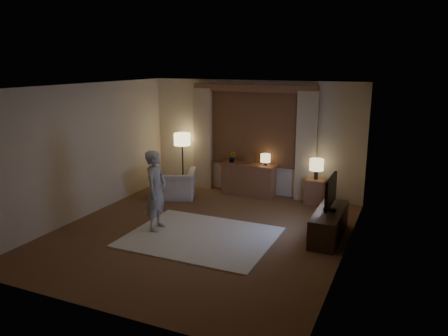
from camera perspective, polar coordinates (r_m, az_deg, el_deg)
The scene contains 13 objects.
room at distance 7.98m, azimuth -1.63°, elevation 1.69°, with size 5.04×5.54×2.64m.
rug at distance 7.75m, azimuth -3.07°, elevation -8.97°, with size 2.50×2.00×0.02m, color beige.
sideboard at distance 10.01m, azimuth 3.19°, elevation -1.62°, with size 1.20×0.40×0.70m, color brown.
picture_frame at distance 9.90m, azimuth 3.23°, elevation 0.89°, with size 0.16×0.02×0.20m, color brown.
plant at distance 10.04m, azimuth 1.09°, elevation 1.38°, with size 0.17×0.13×0.30m, color #999999.
table_lamp_sideboard at distance 9.75m, azimuth 5.43°, elevation 1.24°, with size 0.22×0.22×0.30m.
floor_lamp at distance 10.46m, azimuth -5.48°, elevation 3.37°, with size 0.39×0.39×1.34m.
armchair at distance 9.87m, azimuth -6.64°, elevation -2.13°, with size 0.97×0.85×0.63m, color beige.
side_table at distance 9.57m, azimuth 11.83°, elevation -3.06°, with size 0.40×0.40×0.56m, color brown.
table_lamp_side at distance 9.42m, azimuth 12.00°, elevation 0.36°, with size 0.30×0.30×0.44m.
tv_stand at distance 7.85m, azimuth 13.54°, elevation -7.16°, with size 0.45×1.40×0.50m, color black.
tv at distance 7.67m, azimuth 13.77°, elevation -3.06°, with size 0.21×0.84×0.61m.
person at distance 7.93m, azimuth -8.88°, elevation -2.90°, with size 0.53×0.35×1.46m, color #B7B0A9.
Camera 1 is at (3.35, -6.54, 3.00)m, focal length 35.00 mm.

